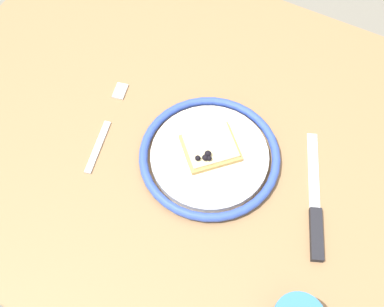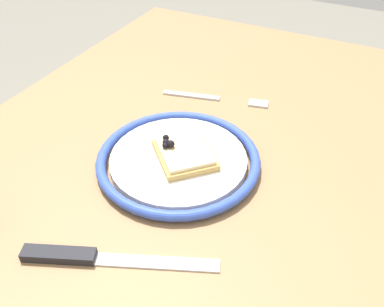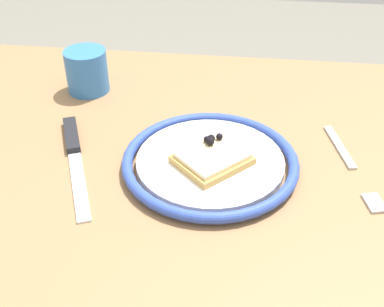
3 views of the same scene
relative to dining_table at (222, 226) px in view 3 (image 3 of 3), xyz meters
The scene contains 6 objects.
dining_table is the anchor object (origin of this frame).
plate 0.10m from the dining_table, 47.70° to the right, with size 0.25×0.25×0.02m.
pizza_slice_near 0.12m from the dining_table, 40.67° to the right, with size 0.12×0.12×0.03m.
knife 0.25m from the dining_table, 10.49° to the right, with size 0.11×0.23×0.01m.
fork 0.21m from the dining_table, 164.07° to the right, with size 0.06×0.20×0.00m.
cup 0.37m from the dining_table, 41.17° to the right, with size 0.07×0.07×0.08m, color #3372BF.
Camera 3 is at (-0.02, 0.54, 1.17)m, focal length 46.39 mm.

